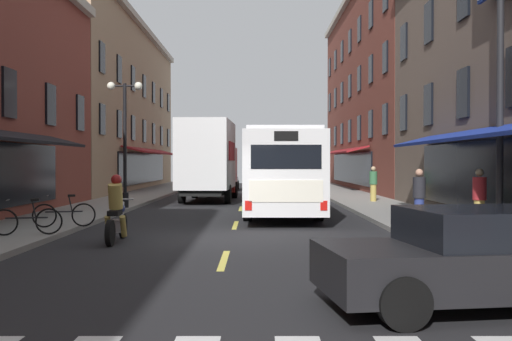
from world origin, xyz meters
The scene contains 15 objects.
ground_plane centered at (0.00, 0.00, -0.05)m, with size 34.80×80.00×0.10m, color black.
lane_centre_dashes centered at (0.00, -0.25, 0.00)m, with size 0.14×73.90×0.01m.
sidewalk_left centered at (-5.90, 0.00, 0.07)m, with size 3.00×80.00×0.14m, color gray.
sidewalk_right centered at (5.90, 0.00, 0.07)m, with size 3.00×80.00×0.14m, color gray.
transit_bus centered at (1.58, 7.56, 1.62)m, with size 2.74×11.47×3.08m.
box_truck centered at (-1.72, 14.16, 2.05)m, with size 2.70×7.34×3.96m.
sedan_near centered at (-1.61, 25.63, 0.72)m, with size 2.02×4.67×1.41m.
sedan_mid centered at (3.79, -7.29, 0.68)m, with size 4.64×2.45×1.33m.
motorcycle_rider centered at (-2.77, -0.88, 0.71)m, with size 0.62×2.07×1.66m.
bicycle_near centered at (-4.74, 1.24, 0.50)m, with size 1.67×0.57×0.91m.
bicycle_mid centered at (-5.08, -0.59, 0.50)m, with size 1.68×0.56×0.91m.
pedestrian_near centered at (6.68, 0.62, 1.01)m, with size 0.44×0.52×1.65m.
pedestrian_mid centered at (5.32, 1.58, 0.97)m, with size 0.36×0.36×1.63m.
pedestrian_far centered at (6.12, 12.09, 0.98)m, with size 0.36×0.36×1.63m.
street_lamp_twin centered at (-4.62, 8.29, 2.94)m, with size 1.42×0.32×5.04m.
Camera 1 is at (0.64, -15.11, 1.95)m, focal length 40.96 mm.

